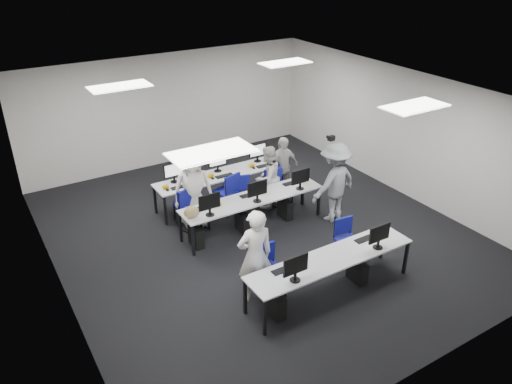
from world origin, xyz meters
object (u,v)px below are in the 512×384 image
chair_2 (194,218)px  student_3 (282,168)px  desk_mid (253,200)px  student_2 (193,188)px  photographer (334,182)px  chair_0 (269,279)px  student_0 (255,256)px  chair_3 (243,203)px  chair_5 (186,212)px  chair_6 (227,199)px  student_1 (267,177)px  chair_4 (279,192)px  chair_1 (347,248)px  desk_front (331,260)px  chair_7 (269,191)px

chair_2 → student_3: 2.53m
desk_mid → chair_2: chair_2 is taller
student_2 → photographer: photographer is taller
chair_0 → chair_2: (-0.20, 2.64, 0.00)m
student_0 → photographer: bearing=-144.9°
chair_3 → chair_5: bearing=-177.8°
chair_2 → student_0: student_0 is taller
chair_2 → chair_6: bearing=0.8°
chair_5 → chair_6: chair_6 is taller
chair_5 → chair_2: bearing=-74.0°
student_0 → student_1: (1.98, 2.69, -0.12)m
chair_4 → chair_6: chair_6 is taller
chair_0 → photographer: bearing=30.7°
chair_1 → chair_6: 3.12m
chair_0 → photographer: size_ratio=0.50×
chair_1 → chair_6: bearing=115.1°
chair_2 → chair_5: chair_2 is taller
student_3 → desk_front: bearing=-111.1°
desk_mid → student_0: (-1.19, -2.03, 0.19)m
chair_3 → chair_5: size_ratio=0.98×
chair_6 → student_1: student_1 is taller
chair_6 → photographer: bearing=-56.1°
chair_6 → chair_7: chair_6 is taller
student_2 → chair_6: bearing=18.7°
chair_1 → photographer: (0.78, 1.39, 0.63)m
chair_5 → chair_3: bearing=-3.9°
student_1 → student_2: bearing=-21.2°
chair_0 → student_1: 3.24m
chair_2 → student_1: (1.91, 0.08, 0.46)m
chair_1 → chair_3: 2.73m
desk_front → chair_5: chair_5 is taller
chair_3 → student_0: 3.02m
desk_mid → chair_0: size_ratio=3.51×
chair_7 → desk_mid: bearing=-133.8°
chair_5 → student_1: 2.02m
desk_mid → chair_4: (1.10, 0.62, -0.39)m
student_2 → chair_7: bearing=9.2°
desk_front → student_0: bearing=154.4°
chair_5 → student_2: bearing=-28.5°
desk_mid → chair_5: size_ratio=3.53×
desk_front → chair_5: size_ratio=3.53×
chair_0 → chair_6: (0.79, 3.00, 0.02)m
chair_1 → student_2: (-1.92, 2.79, 0.61)m
desk_front → chair_3: bearing=87.8°
chair_0 → chair_5: (-0.24, 2.97, -0.00)m
chair_1 → chair_2: size_ratio=0.93×
student_2 → student_1: bearing=4.9°
desk_front → student_2: (-1.00, 3.40, 0.19)m
chair_2 → chair_1: bearing=-71.0°
student_2 → chair_4: bearing=4.3°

